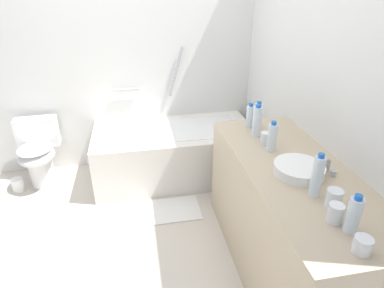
# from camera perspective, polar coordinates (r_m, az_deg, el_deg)

# --- Properties ---
(ground_plane) EXTENTS (3.73, 3.73, 0.00)m
(ground_plane) POSITION_cam_1_polar(r_m,az_deg,el_deg) (2.77, -10.78, -15.39)
(ground_plane) COLOR beige
(wall_back_tiled) EXTENTS (3.13, 0.10, 2.46)m
(wall_back_tiled) POSITION_cam_1_polar(r_m,az_deg,el_deg) (3.38, -12.99, 15.87)
(wall_back_tiled) COLOR silver
(wall_back_tiled) RESTS_ON ground_plane
(wall_right_mirror) EXTENTS (0.10, 2.82, 2.46)m
(wall_right_mirror) POSITION_cam_1_polar(r_m,az_deg,el_deg) (2.51, 21.28, 11.04)
(wall_right_mirror) COLOR silver
(wall_right_mirror) RESTS_ON ground_plane
(bathtub) EXTENTS (1.60, 0.78, 1.28)m
(bathtub) POSITION_cam_1_polar(r_m,az_deg,el_deg) (3.30, -3.18, -1.27)
(bathtub) COLOR silver
(bathtub) RESTS_ON ground_plane
(toilet) EXTENTS (0.40, 0.52, 0.67)m
(toilet) POSITION_cam_1_polar(r_m,az_deg,el_deg) (3.49, -25.87, -1.40)
(toilet) COLOR white
(toilet) RESTS_ON ground_plane
(vanity_counter) EXTENTS (0.63, 1.57, 0.83)m
(vanity_counter) POSITION_cam_1_polar(r_m,az_deg,el_deg) (2.29, 16.53, -13.00)
(vanity_counter) COLOR tan
(vanity_counter) RESTS_ON ground_plane
(sink_basin) EXTENTS (0.30, 0.30, 0.06)m
(sink_basin) POSITION_cam_1_polar(r_m,az_deg,el_deg) (1.98, 18.64, -4.33)
(sink_basin) COLOR white
(sink_basin) RESTS_ON vanity_counter
(sink_faucet) EXTENTS (0.10, 0.15, 0.08)m
(sink_faucet) POSITION_cam_1_polar(r_m,az_deg,el_deg) (2.07, 23.06, -3.63)
(sink_faucet) COLOR #AEAEB3
(sink_faucet) RESTS_ON vanity_counter
(water_bottle_0) EXTENTS (0.06, 0.06, 0.25)m
(water_bottle_0) POSITION_cam_1_polar(r_m,az_deg,el_deg) (1.78, 21.55, -5.39)
(water_bottle_0) COLOR silver
(water_bottle_0) RESTS_ON vanity_counter
(water_bottle_1) EXTENTS (0.06, 0.06, 0.23)m
(water_bottle_1) POSITION_cam_1_polar(r_m,az_deg,el_deg) (2.47, 11.77, 4.87)
(water_bottle_1) COLOR silver
(water_bottle_1) RESTS_ON vanity_counter
(water_bottle_2) EXTENTS (0.06, 0.06, 0.19)m
(water_bottle_2) POSITION_cam_1_polar(r_m,az_deg,el_deg) (2.51, 10.38, 4.95)
(water_bottle_2) COLOR silver
(water_bottle_2) RESTS_ON vanity_counter
(water_bottle_3) EXTENTS (0.07, 0.07, 0.25)m
(water_bottle_3) POSITION_cam_1_polar(r_m,az_deg,el_deg) (2.35, 11.59, 3.97)
(water_bottle_3) COLOR silver
(water_bottle_3) RESTS_ON vanity_counter
(water_bottle_4) EXTENTS (0.06, 0.06, 0.21)m
(water_bottle_4) POSITION_cam_1_polar(r_m,az_deg,el_deg) (2.17, 14.19, 1.19)
(water_bottle_4) COLOR silver
(water_bottle_4) RESTS_ON vanity_counter
(water_bottle_5) EXTENTS (0.06, 0.06, 0.20)m
(water_bottle_5) POSITION_cam_1_polar(r_m,az_deg,el_deg) (1.61, 27.02, -11.29)
(water_bottle_5) COLOR silver
(water_bottle_5) RESTS_ON vanity_counter
(drinking_glass_0) EXTENTS (0.08, 0.08, 0.10)m
(drinking_glass_0) POSITION_cam_1_polar(r_m,az_deg,el_deg) (1.76, 24.13, -8.91)
(drinking_glass_0) COLOR white
(drinking_glass_0) RESTS_ON vanity_counter
(drinking_glass_1) EXTENTS (0.07, 0.07, 0.09)m
(drinking_glass_1) POSITION_cam_1_polar(r_m,az_deg,el_deg) (2.27, 12.99, 1.01)
(drinking_glass_1) COLOR white
(drinking_glass_1) RESTS_ON vanity_counter
(drinking_glass_2) EXTENTS (0.07, 0.07, 0.10)m
(drinking_glass_2) POSITION_cam_1_polar(r_m,az_deg,el_deg) (1.66, 24.33, -11.28)
(drinking_glass_2) COLOR white
(drinking_glass_2) RESTS_ON vanity_counter
(drinking_glass_3) EXTENTS (0.08, 0.08, 0.08)m
(drinking_glass_3) POSITION_cam_1_polar(r_m,az_deg,el_deg) (1.55, 28.27, -15.72)
(drinking_glass_3) COLOR white
(drinking_glass_3) RESTS_ON vanity_counter
(bath_mat) EXTENTS (0.66, 0.34, 0.01)m
(bath_mat) POSITION_cam_1_polar(r_m,az_deg,el_deg) (2.94, -5.18, -11.92)
(bath_mat) COLOR white
(bath_mat) RESTS_ON ground_plane
(toilet_paper_roll) EXTENTS (0.11, 0.11, 0.13)m
(toilet_paper_roll) POSITION_cam_1_polar(r_m,az_deg,el_deg) (3.59, -28.80, -6.43)
(toilet_paper_roll) COLOR white
(toilet_paper_roll) RESTS_ON ground_plane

